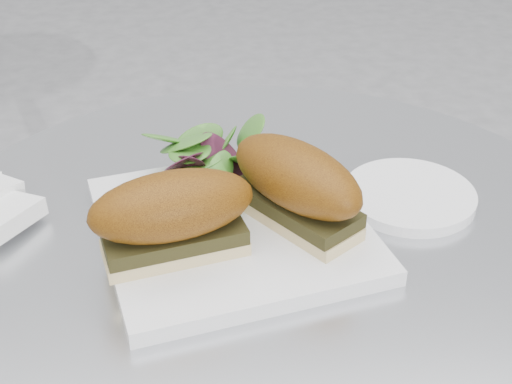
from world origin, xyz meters
TOP-DOWN VIEW (x-y plane):
  - plate at (-0.03, 0.01)m, footprint 0.29×0.29m
  - sandwich_left at (-0.09, -0.04)m, footprint 0.16×0.10m
  - sandwich_right at (0.03, 0.00)m, footprint 0.14×0.16m
  - salad at (-0.05, 0.08)m, footprint 0.13×0.13m
  - saucer at (0.15, 0.05)m, footprint 0.14×0.14m

SIDE VIEW (x-z plane):
  - saucer at x=0.15m, z-range 0.73..0.74m
  - plate at x=-0.03m, z-range 0.73..0.75m
  - salad at x=-0.05m, z-range 0.75..0.80m
  - sandwich_right at x=0.03m, z-range 0.75..0.83m
  - sandwich_left at x=-0.09m, z-range 0.75..0.83m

